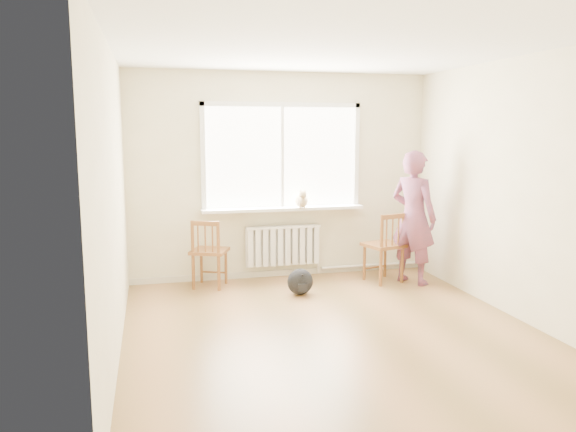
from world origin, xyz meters
TOP-DOWN VIEW (x-y plane):
  - floor at (0.00, 0.00)m, footprint 4.50×4.50m
  - ceiling at (0.00, 0.00)m, footprint 4.50×4.50m
  - back_wall at (0.00, 2.25)m, footprint 4.00×0.01m
  - window at (0.00, 2.22)m, footprint 2.12×0.05m
  - windowsill at (0.00, 2.14)m, footprint 2.15×0.22m
  - radiator at (0.00, 2.16)m, footprint 1.00×0.12m
  - heating_pipe at (1.25, 2.19)m, footprint 1.40×0.04m
  - baseboard at (0.00, 2.23)m, footprint 4.00×0.03m
  - chair_left at (-1.02, 1.89)m, footprint 0.55×0.54m
  - chair_right at (1.23, 1.60)m, footprint 0.55×0.53m
  - person at (1.55, 1.50)m, footprint 0.68×0.74m
  - cat at (0.22, 2.06)m, footprint 0.19×0.38m
  - backpack at (0.01, 1.33)m, footprint 0.35×0.29m

SIDE VIEW (x-z plane):
  - floor at x=0.00m, z-range 0.00..0.00m
  - baseboard at x=0.00m, z-range 0.00..0.08m
  - heating_pipe at x=1.25m, z-range 0.06..0.10m
  - backpack at x=0.01m, z-range 0.00..0.31m
  - chair_left at x=-1.02m, z-range 0.00..0.87m
  - radiator at x=0.00m, z-range 0.16..0.71m
  - chair_right at x=1.23m, z-range 0.00..0.92m
  - person at x=1.55m, z-range 0.00..1.71m
  - windowsill at x=0.00m, z-range 0.91..0.95m
  - cat at x=0.22m, z-range 0.93..1.18m
  - back_wall at x=0.00m, z-range 0.00..2.70m
  - window at x=0.00m, z-range 0.95..2.37m
  - ceiling at x=0.00m, z-range 2.70..2.70m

